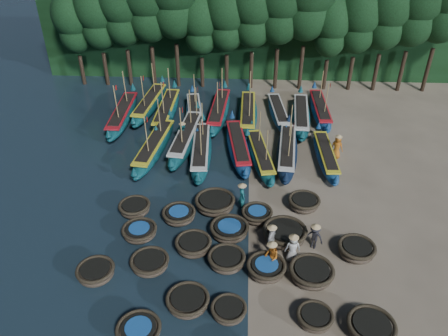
{
  "coord_description": "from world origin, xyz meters",
  "views": [
    {
      "loc": [
        -0.44,
        -19.11,
        16.58
      ],
      "look_at": [
        -1.62,
        3.93,
        1.3
      ],
      "focal_mm": 35.0,
      "sensor_mm": 36.0,
      "label": 1
    }
  ],
  "objects_px": {
    "coracle_14": "(311,273)",
    "fisherman_5": "(183,133)",
    "coracle_8": "(315,318)",
    "long_boat_10": "(150,104)",
    "long_boat_4": "(201,150)",
    "long_boat_11": "(167,110)",
    "coracle_16": "(193,245)",
    "long_boat_9": "(123,114)",
    "coracle_10": "(96,272)",
    "long_boat_12": "(195,114)",
    "coracle_21": "(179,215)",
    "long_boat_2": "(155,146)",
    "coracle_17": "(229,230)",
    "long_boat_17": "(320,109)",
    "coracle_13": "(266,268)",
    "coracle_6": "(188,301)",
    "coracle_15": "(140,231)",
    "fisherman_2": "(271,255)",
    "coracle_22": "(215,203)",
    "coracle_5": "(139,331)",
    "coracle_11": "(150,263)",
    "coracle_7": "(229,310)",
    "long_boat_8": "(326,155)",
    "long_boat_15": "(278,112)",
    "long_boat_5": "(238,146)",
    "fisherman_4": "(271,238)",
    "coracle_20": "(135,208)",
    "coracle_24": "(304,203)",
    "fisherman_3": "(314,236)",
    "coracle_19": "(356,250)",
    "long_boat_3": "(186,137)",
    "fisherman_1": "(242,196)",
    "coracle_23": "(257,214)",
    "long_boat_16": "(301,115)",
    "long_boat_14": "(248,113)",
    "coracle_18": "(285,234)",
    "coracle_12": "(227,260)",
    "long_boat_13": "(219,110)",
    "long_boat_7": "(287,151)"
  },
  "relations": [
    {
      "from": "coracle_6",
      "to": "coracle_5",
      "type": "bearing_deg",
      "value": -138.59
    },
    {
      "from": "long_boat_2",
      "to": "coracle_17",
      "type": "bearing_deg",
      "value": -48.94
    },
    {
      "from": "coracle_13",
      "to": "long_boat_17",
      "type": "distance_m",
      "value": 18.74
    },
    {
      "from": "long_boat_4",
      "to": "long_boat_11",
      "type": "relative_size",
      "value": 0.96
    },
    {
      "from": "coracle_11",
      "to": "coracle_17",
      "type": "xyz_separation_m",
      "value": [
        3.92,
        2.69,
        0.03
      ]
    },
    {
      "from": "coracle_12",
      "to": "long_boat_14",
      "type": "xyz_separation_m",
      "value": [
        0.99,
        16.49,
        0.16
      ]
    },
    {
      "from": "long_boat_8",
      "to": "long_boat_13",
      "type": "height_order",
      "value": "long_boat_13"
    },
    {
      "from": "coracle_15",
      "to": "long_boat_11",
      "type": "xyz_separation_m",
      "value": [
        -0.85,
        14.64,
        0.22
      ]
    },
    {
      "from": "long_boat_3",
      "to": "fisherman_1",
      "type": "distance_m",
      "value": 8.61
    },
    {
      "from": "coracle_21",
      "to": "fisherman_5",
      "type": "height_order",
      "value": "fisherman_5"
    },
    {
      "from": "long_boat_4",
      "to": "long_boat_17",
      "type": "xyz_separation_m",
      "value": [
        9.32,
        7.1,
        -0.03
      ]
    },
    {
      "from": "coracle_14",
      "to": "coracle_18",
      "type": "relative_size",
      "value": 0.83
    },
    {
      "from": "coracle_23",
      "to": "long_boat_16",
      "type": "relative_size",
      "value": 0.21
    },
    {
      "from": "coracle_20",
      "to": "coracle_23",
      "type": "height_order",
      "value": "coracle_20"
    },
    {
      "from": "long_boat_5",
      "to": "coracle_13",
      "type": "bearing_deg",
      "value": -90.22
    },
    {
      "from": "coracle_20",
      "to": "long_boat_5",
      "type": "bearing_deg",
      "value": 50.66
    },
    {
      "from": "coracle_17",
      "to": "fisherman_3",
      "type": "height_order",
      "value": "fisherman_3"
    },
    {
      "from": "long_boat_9",
      "to": "coracle_6",
      "type": "bearing_deg",
      "value": -68.46
    },
    {
      "from": "coracle_24",
      "to": "long_boat_16",
      "type": "bearing_deg",
      "value": 85.55
    },
    {
      "from": "coracle_10",
      "to": "long_boat_12",
      "type": "xyz_separation_m",
      "value": [
        3.05,
        17.37,
        0.15
      ]
    },
    {
      "from": "coracle_19",
      "to": "coracle_21",
      "type": "xyz_separation_m",
      "value": [
        -9.66,
        2.41,
        -0.04
      ]
    },
    {
      "from": "coracle_21",
      "to": "long_boat_10",
      "type": "relative_size",
      "value": 0.27
    },
    {
      "from": "coracle_19",
      "to": "coracle_13",
      "type": "bearing_deg",
      "value": -162.05
    },
    {
      "from": "long_boat_14",
      "to": "fisherman_3",
      "type": "height_order",
      "value": "long_boat_14"
    },
    {
      "from": "coracle_5",
      "to": "coracle_8",
      "type": "distance_m",
      "value": 7.73
    },
    {
      "from": "long_boat_12",
      "to": "fisherman_2",
      "type": "xyz_separation_m",
      "value": [
        5.61,
        -16.27,
        0.34
      ]
    },
    {
      "from": "long_boat_3",
      "to": "long_boat_14",
      "type": "xyz_separation_m",
      "value": [
        4.58,
        4.34,
        -0.02
      ]
    },
    {
      "from": "coracle_14",
      "to": "fisherman_5",
      "type": "distance_m",
      "value": 15.39
    },
    {
      "from": "coracle_22",
      "to": "long_boat_4",
      "type": "relative_size",
      "value": 0.28
    },
    {
      "from": "long_boat_2",
      "to": "coracle_14",
      "type": "bearing_deg",
      "value": -42.25
    },
    {
      "from": "long_boat_5",
      "to": "fisherman_4",
      "type": "bearing_deg",
      "value": -87.28
    },
    {
      "from": "coracle_11",
      "to": "coracle_16",
      "type": "height_order",
      "value": "coracle_16"
    },
    {
      "from": "coracle_19",
      "to": "long_boat_10",
      "type": "xyz_separation_m",
      "value": [
        -14.17,
        16.8,
        0.15
      ]
    },
    {
      "from": "coracle_7",
      "to": "coracle_15",
      "type": "height_order",
      "value": "coracle_15"
    },
    {
      "from": "coracle_8",
      "to": "coracle_22",
      "type": "xyz_separation_m",
      "value": [
        -4.98,
        7.87,
        0.08
      ]
    },
    {
      "from": "coracle_21",
      "to": "coracle_24",
      "type": "relative_size",
      "value": 1.2
    },
    {
      "from": "long_boat_10",
      "to": "long_boat_5",
      "type": "bearing_deg",
      "value": -34.78
    },
    {
      "from": "long_boat_9",
      "to": "long_boat_12",
      "type": "height_order",
      "value": "long_boat_9"
    },
    {
      "from": "coracle_8",
      "to": "long_boat_17",
      "type": "bearing_deg",
      "value": 81.98
    },
    {
      "from": "coracle_16",
      "to": "long_boat_9",
      "type": "bearing_deg",
      "value": 116.78
    },
    {
      "from": "coracle_7",
      "to": "long_boat_2",
      "type": "xyz_separation_m",
      "value": [
        -5.93,
        13.88,
        0.23
      ]
    },
    {
      "from": "coracle_8",
      "to": "long_boat_15",
      "type": "distance_m",
      "value": 20.22
    },
    {
      "from": "coracle_14",
      "to": "coracle_16",
      "type": "height_order",
      "value": "coracle_14"
    },
    {
      "from": "coracle_20",
      "to": "fisherman_2",
      "type": "bearing_deg",
      "value": -26.96
    },
    {
      "from": "coracle_7",
      "to": "long_boat_8",
      "type": "xyz_separation_m",
      "value": [
        6.23,
        13.39,
        0.14
      ]
    },
    {
      "from": "long_boat_5",
      "to": "long_boat_7",
      "type": "bearing_deg",
      "value": -16.45
    },
    {
      "from": "coracle_15",
      "to": "coracle_17",
      "type": "height_order",
      "value": "coracle_17"
    },
    {
      "from": "coracle_6",
      "to": "coracle_24",
      "type": "relative_size",
      "value": 1.06
    },
    {
      "from": "coracle_8",
      "to": "long_boat_10",
      "type": "xyz_separation_m",
      "value": [
        -11.5,
        21.13,
        0.22
      ]
    },
    {
      "from": "coracle_13",
      "to": "long_boat_11",
      "type": "height_order",
      "value": "long_boat_11"
    }
  ]
}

